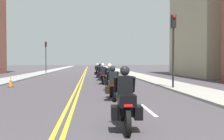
% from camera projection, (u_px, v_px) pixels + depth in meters
% --- Properties ---
extents(ground_plane, '(264.00, 264.00, 0.00)m').
position_uv_depth(ground_plane, '(85.00, 72.00, 48.83)').
color(ground_plane, '#423E42').
extents(sidewalk_left, '(2.58, 144.00, 0.12)m').
position_uv_depth(sidewalk_left, '(48.00, 71.00, 48.20)').
color(sidewalk_left, '#939896').
rests_on(sidewalk_left, ground).
extents(sidewalk_right, '(2.58, 144.00, 0.12)m').
position_uv_depth(sidewalk_right, '(122.00, 71.00, 49.46)').
color(sidewalk_right, '#9E9F93').
rests_on(sidewalk_right, ground).
extents(centreline_yellow_inner, '(0.12, 132.00, 0.01)m').
position_uv_depth(centreline_yellow_inner, '(85.00, 72.00, 48.82)').
color(centreline_yellow_inner, yellow).
rests_on(centreline_yellow_inner, ground).
extents(centreline_yellow_outer, '(0.12, 132.00, 0.01)m').
position_uv_depth(centreline_yellow_outer, '(86.00, 72.00, 48.84)').
color(centreline_yellow_outer, yellow).
rests_on(centreline_yellow_outer, ground).
extents(lane_dashes_white, '(0.14, 56.40, 0.01)m').
position_uv_depth(lane_dashes_white, '(107.00, 77.00, 30.17)').
color(lane_dashes_white, silver).
rests_on(lane_dashes_white, ground).
extents(building_right_1, '(8.09, 12.02, 18.99)m').
position_uv_depth(building_right_1, '(216.00, 0.00, 31.92)').
color(building_right_1, '#ABA78A').
rests_on(building_right_1, ground).
extents(motorcycle_0, '(0.78, 2.29, 1.64)m').
position_uv_depth(motorcycle_0, '(125.00, 103.00, 6.63)').
color(motorcycle_0, black).
rests_on(motorcycle_0, ground).
extents(motorcycle_1, '(0.77, 2.09, 1.56)m').
position_uv_depth(motorcycle_1, '(113.00, 86.00, 11.81)').
color(motorcycle_1, black).
rests_on(motorcycle_1, ground).
extents(motorcycle_2, '(0.78, 2.14, 1.66)m').
position_uv_depth(motorcycle_2, '(110.00, 79.00, 15.99)').
color(motorcycle_2, black).
rests_on(motorcycle_2, ground).
extents(motorcycle_3, '(0.76, 2.22, 1.65)m').
position_uv_depth(motorcycle_3, '(103.00, 76.00, 20.45)').
color(motorcycle_3, black).
rests_on(motorcycle_3, ground).
extents(motorcycle_4, '(0.77, 2.13, 1.62)m').
position_uv_depth(motorcycle_4, '(100.00, 74.00, 24.83)').
color(motorcycle_4, black).
rests_on(motorcycle_4, ground).
extents(motorcycle_5, '(0.78, 2.10, 1.62)m').
position_uv_depth(motorcycle_5, '(98.00, 72.00, 29.05)').
color(motorcycle_5, black).
rests_on(motorcycle_5, ground).
extents(traffic_cone_0, '(0.33, 0.33, 0.80)m').
position_uv_depth(traffic_cone_0, '(11.00, 81.00, 17.83)').
color(traffic_cone_0, black).
rests_on(traffic_cone_0, ground).
extents(traffic_light_near, '(0.28, 0.38, 4.75)m').
position_uv_depth(traffic_light_near, '(173.00, 38.00, 16.32)').
color(traffic_light_near, black).
rests_on(traffic_light_near, ground).
extents(traffic_light_far, '(0.28, 0.38, 5.04)m').
position_uv_depth(traffic_light_far, '(46.00, 52.00, 40.47)').
color(traffic_light_far, black).
rests_on(traffic_light_far, ground).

